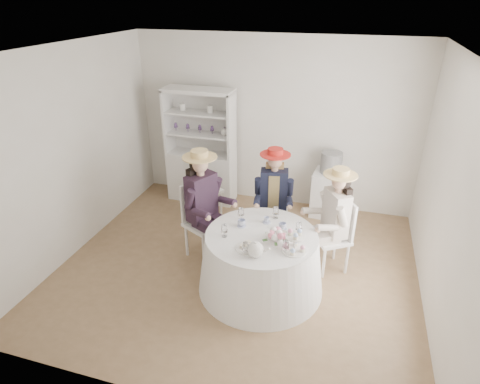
# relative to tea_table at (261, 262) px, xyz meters

# --- Properties ---
(ground) EXTENTS (4.50, 4.50, 0.00)m
(ground) POSITION_rel_tea_table_xyz_m (-0.37, 0.29, -0.37)
(ground) COLOR brown
(ground) RESTS_ON ground
(ceiling) EXTENTS (4.50, 4.50, 0.00)m
(ceiling) POSITION_rel_tea_table_xyz_m (-0.37, 0.29, 2.33)
(ceiling) COLOR white
(ceiling) RESTS_ON wall_back
(wall_back) EXTENTS (4.50, 0.00, 4.50)m
(wall_back) POSITION_rel_tea_table_xyz_m (-0.37, 2.29, 0.98)
(wall_back) COLOR silver
(wall_back) RESTS_ON ground
(wall_front) EXTENTS (4.50, 0.00, 4.50)m
(wall_front) POSITION_rel_tea_table_xyz_m (-0.37, -1.71, 0.98)
(wall_front) COLOR silver
(wall_front) RESTS_ON ground
(wall_left) EXTENTS (0.00, 4.50, 4.50)m
(wall_left) POSITION_rel_tea_table_xyz_m (-2.62, 0.29, 0.98)
(wall_left) COLOR silver
(wall_left) RESTS_ON ground
(wall_right) EXTENTS (0.00, 4.50, 4.50)m
(wall_right) POSITION_rel_tea_table_xyz_m (1.88, 0.29, 0.98)
(wall_right) COLOR silver
(wall_right) RESTS_ON ground
(tea_table) EXTENTS (1.50, 1.50, 0.75)m
(tea_table) POSITION_rel_tea_table_xyz_m (0.00, 0.00, 0.00)
(tea_table) COLOR white
(tea_table) RESTS_ON ground
(hutch) EXTENTS (1.26, 0.77, 1.89)m
(hutch) POSITION_rel_tea_table_xyz_m (-1.52, 2.01, 0.30)
(hutch) COLOR silver
(hutch) RESTS_ON ground
(side_table) EXTENTS (0.51, 0.51, 0.73)m
(side_table) POSITION_rel_tea_table_xyz_m (0.59, 2.04, -0.00)
(side_table) COLOR silver
(side_table) RESTS_ON ground
(hatbox) EXTENTS (0.34, 0.34, 0.32)m
(hatbox) POSITION_rel_tea_table_xyz_m (0.59, 2.04, 0.52)
(hatbox) COLOR black
(hatbox) RESTS_ON side_table
(guest_left) EXTENTS (0.64, 0.58, 1.52)m
(guest_left) POSITION_rel_tea_table_xyz_m (-0.88, 0.43, 0.48)
(guest_left) COLOR silver
(guest_left) RESTS_ON ground
(guest_mid) EXTENTS (0.53, 0.56, 1.43)m
(guest_mid) POSITION_rel_tea_table_xyz_m (-0.07, 0.97, 0.44)
(guest_mid) COLOR silver
(guest_mid) RESTS_ON ground
(guest_right) EXTENTS (0.60, 0.56, 1.41)m
(guest_right) POSITION_rel_tea_table_xyz_m (0.76, 0.61, 0.42)
(guest_right) COLOR silver
(guest_right) RESTS_ON ground
(spare_chair) EXTENTS (0.59, 0.59, 1.06)m
(spare_chair) POSITION_rel_tea_table_xyz_m (-1.25, 1.26, 0.20)
(spare_chair) COLOR silver
(spare_chair) RESTS_ON ground
(teacup_a) EXTENTS (0.10, 0.10, 0.08)m
(teacup_a) POSITION_rel_tea_table_xyz_m (-0.27, 0.12, 0.41)
(teacup_a) COLOR white
(teacup_a) RESTS_ON tea_table
(teacup_b) EXTENTS (0.09, 0.09, 0.07)m
(teacup_b) POSITION_rel_tea_table_xyz_m (-0.01, 0.28, 0.41)
(teacup_b) COLOR white
(teacup_b) RESTS_ON tea_table
(teacup_c) EXTENTS (0.12, 0.12, 0.07)m
(teacup_c) POSITION_rel_tea_table_xyz_m (0.20, 0.19, 0.41)
(teacup_c) COLOR white
(teacup_c) RESTS_ON tea_table
(flower_bowl) EXTENTS (0.26, 0.26, 0.05)m
(flower_bowl) POSITION_rel_tea_table_xyz_m (0.20, -0.00, 0.40)
(flower_bowl) COLOR white
(flower_bowl) RESTS_ON tea_table
(flower_arrangement) EXTENTS (0.20, 0.20, 0.07)m
(flower_arrangement) POSITION_rel_tea_table_xyz_m (0.17, -0.10, 0.47)
(flower_arrangement) COLOR pink
(flower_arrangement) RESTS_ON tea_table
(table_teapot) EXTENTS (0.24, 0.17, 0.18)m
(table_teapot) POSITION_rel_tea_table_xyz_m (0.03, -0.41, 0.45)
(table_teapot) COLOR white
(table_teapot) RESTS_ON tea_table
(sandwich_plate) EXTENTS (0.28, 0.28, 0.06)m
(sandwich_plate) POSITION_rel_tea_table_xyz_m (-0.07, -0.30, 0.39)
(sandwich_plate) COLOR white
(sandwich_plate) RESTS_ON tea_table
(cupcake_stand) EXTENTS (0.27, 0.27, 0.25)m
(cupcake_stand) POSITION_rel_tea_table_xyz_m (0.41, -0.21, 0.47)
(cupcake_stand) COLOR white
(cupcake_stand) RESTS_ON tea_table
(stemware_set) EXTENTS (0.88, 0.92, 0.15)m
(stemware_set) POSITION_rel_tea_table_xyz_m (0.00, 0.00, 0.45)
(stemware_set) COLOR white
(stemware_set) RESTS_ON tea_table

